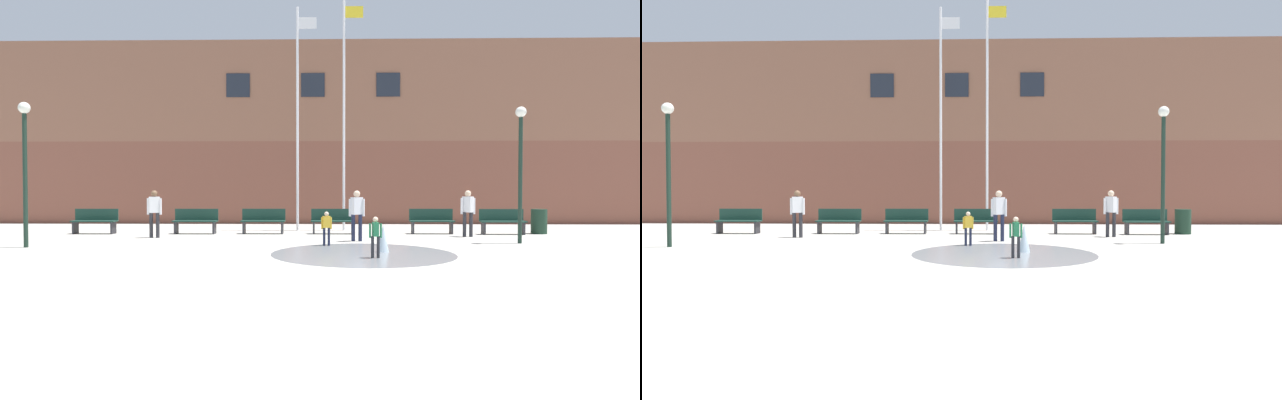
{
  "view_description": "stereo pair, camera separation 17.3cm",
  "coord_description": "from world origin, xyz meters",
  "views": [
    {
      "loc": [
        0.79,
        -7.83,
        1.66
      ],
      "look_at": [
        0.49,
        7.53,
        1.3
      ],
      "focal_mm": 28.0,
      "sensor_mm": 36.0,
      "label": 1
    },
    {
      "loc": [
        0.96,
        -7.82,
        1.66
      ],
      "look_at": [
        0.49,
        7.53,
        1.3
      ],
      "focal_mm": 28.0,
      "sensor_mm": 36.0,
      "label": 2
    }
  ],
  "objects": [
    {
      "name": "ground_plane",
      "position": [
        0.0,
        0.0,
        0.0
      ],
      "size": [
        100.0,
        100.0,
        0.0
      ],
      "primitive_type": "plane",
      "color": "#B2ADA3"
    },
    {
      "name": "library_building",
      "position": [
        0.0,
        18.51,
        4.3
      ],
      "size": [
        36.0,
        6.05,
        8.61
      ],
      "color": "brown",
      "rests_on": "ground"
    },
    {
      "name": "splash_fountain",
      "position": [
        1.79,
        4.89,
        0.11
      ],
      "size": [
        4.67,
        4.67,
        0.73
      ],
      "color": "gray",
      "rests_on": "ground"
    },
    {
      "name": "park_bench_far_left",
      "position": [
        -7.81,
        10.22,
        0.48
      ],
      "size": [
        1.6,
        0.44,
        0.91
      ],
      "color": "#28282D",
      "rests_on": "ground"
    },
    {
      "name": "park_bench_left_of_flagpoles",
      "position": [
        -4.12,
        10.29,
        0.48
      ],
      "size": [
        1.6,
        0.44,
        0.91
      ],
      "color": "#28282D",
      "rests_on": "ground"
    },
    {
      "name": "park_bench_center",
      "position": [
        -1.64,
        10.37,
        0.48
      ],
      "size": [
        1.6,
        0.44,
        0.91
      ],
      "color": "#28282D",
      "rests_on": "ground"
    },
    {
      "name": "park_bench_under_right_flagpole",
      "position": [
        0.91,
        10.37,
        0.48
      ],
      "size": [
        1.6,
        0.44,
        0.91
      ],
      "color": "#28282D",
      "rests_on": "ground"
    },
    {
      "name": "park_bench_near_trashcan",
      "position": [
        4.52,
        10.46,
        0.48
      ],
      "size": [
        1.6,
        0.44,
        0.91
      ],
      "color": "#28282D",
      "rests_on": "ground"
    },
    {
      "name": "park_bench_far_right",
      "position": [
        7.02,
        10.26,
        0.48
      ],
      "size": [
        1.6,
        0.44,
        0.91
      ],
      "color": "#28282D",
      "rests_on": "ground"
    },
    {
      "name": "adult_near_bench",
      "position": [
        5.52,
        9.3,
        0.93
      ],
      "size": [
        0.5,
        0.39,
        1.59
      ],
      "rotation": [
        0.0,
        0.0,
        2.23
      ],
      "color": "#28282D",
      "rests_on": "ground"
    },
    {
      "name": "child_running",
      "position": [
        0.7,
        6.53,
        0.58
      ],
      "size": [
        0.31,
        0.19,
        0.99
      ],
      "rotation": [
        0.0,
        0.0,
        -2.78
      ],
      "color": "#1E233D",
      "rests_on": "ground"
    },
    {
      "name": "adult_in_red",
      "position": [
        -5.1,
        8.77,
        0.93
      ],
      "size": [
        0.5,
        0.33,
        1.59
      ],
      "rotation": [
        0.0,
        0.0,
        -2.67
      ],
      "color": "#28282D",
      "rests_on": "ground"
    },
    {
      "name": "child_with_pink_shirt",
      "position": [
        1.88,
        4.0,
        0.58
      ],
      "size": [
        0.31,
        0.23,
        0.99
      ],
      "rotation": [
        0.0,
        0.0,
        1.74
      ],
      "color": "#28282D",
      "rests_on": "ground"
    },
    {
      "name": "adult_watching",
      "position": [
        1.64,
        7.8,
        0.93
      ],
      "size": [
        0.5,
        0.35,
        1.59
      ],
      "rotation": [
        0.0,
        0.0,
        -2.57
      ],
      "color": "#1E233D",
      "rests_on": "ground"
    },
    {
      "name": "flagpole_left",
      "position": [
        -0.46,
        11.85,
        4.64
      ],
      "size": [
        0.8,
        0.1,
        8.77
      ],
      "color": "silver",
      "rests_on": "ground"
    },
    {
      "name": "flagpole_right",
      "position": [
        1.37,
        11.85,
        4.85
      ],
      "size": [
        0.8,
        0.1,
        9.19
      ],
      "color": "silver",
      "rests_on": "ground"
    },
    {
      "name": "lamp_post_left_lane",
      "position": [
        -7.75,
        5.97,
        2.64
      ],
      "size": [
        0.32,
        0.32,
        4.07
      ],
      "color": "#192D23",
      "rests_on": "ground"
    },
    {
      "name": "lamp_post_right_lane",
      "position": [
        6.53,
        7.29,
        2.67
      ],
      "size": [
        0.32,
        0.32,
        4.11
      ],
      "color": "#192D23",
      "rests_on": "ground"
    },
    {
      "name": "trash_can",
      "position": [
        8.45,
        10.53,
        0.45
      ],
      "size": [
        0.56,
        0.56,
        0.9
      ],
      "primitive_type": "cylinder",
      "color": "#193323",
      "rests_on": "ground"
    }
  ]
}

